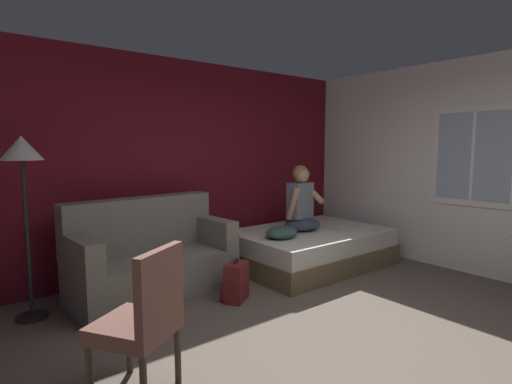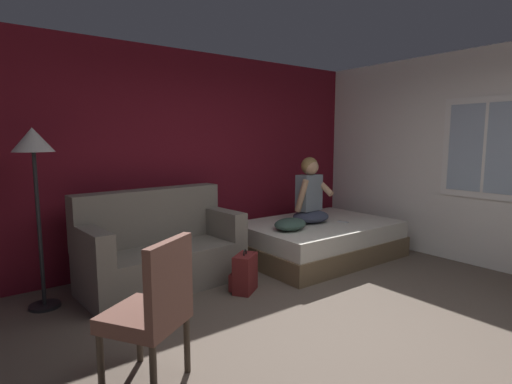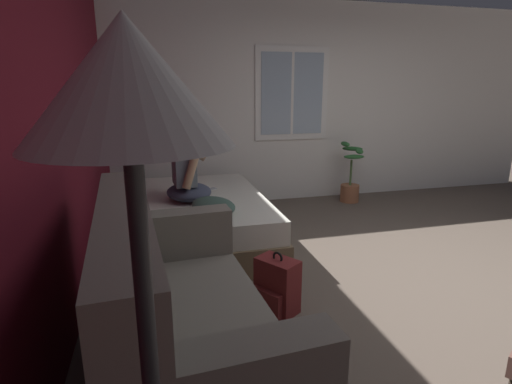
{
  "view_description": "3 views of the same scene",
  "coord_description": "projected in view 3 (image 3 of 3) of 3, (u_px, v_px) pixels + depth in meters",
  "views": [
    {
      "loc": [
        -2.36,
        -1.8,
        1.6
      ],
      "look_at": [
        0.53,
        1.85,
        1.07
      ],
      "focal_mm": 28.0,
      "sensor_mm": 36.0,
      "label": 1
    },
    {
      "loc": [
        -2.36,
        -1.8,
        1.6
      ],
      "look_at": [
        0.46,
        1.93,
        0.97
      ],
      "focal_mm": 28.0,
      "sensor_mm": 36.0,
      "label": 2
    },
    {
      "loc": [
        -2.5,
        2.28,
        1.58
      ],
      "look_at": [
        0.43,
        1.52,
        0.78
      ],
      "focal_mm": 28.0,
      "sensor_mm": 36.0,
      "label": 3
    }
  ],
  "objects": [
    {
      "name": "couch",
      "position": [
        178.0,
        324.0,
        2.06
      ],
      "size": [
        1.75,
        0.93,
        1.04
      ],
      "color": "slate",
      "rests_on": "ground"
    },
    {
      "name": "person_seated",
      "position": [
        186.0,
        165.0,
        3.92
      ],
      "size": [
        0.55,
        0.48,
        0.88
      ],
      "color": "#383D51",
      "rests_on": "bed"
    },
    {
      "name": "wall_side_with_window",
      "position": [
        316.0,
        103.0,
        5.65
      ],
      "size": [
        0.19,
        7.08,
        2.7
      ],
      "color": "silver",
      "rests_on": "ground"
    },
    {
      "name": "cell_phone",
      "position": [
        210.0,
        189.0,
        4.41
      ],
      "size": [
        0.11,
        0.16,
        0.01
      ],
      "primitive_type": "cube",
      "rotation": [
        0.0,
        0.0,
        3.48
      ],
      "color": "#B7B7BC",
      "rests_on": "bed"
    },
    {
      "name": "floor_lamp",
      "position": [
        134.0,
        175.0,
        0.71
      ],
      "size": [
        0.36,
        0.36,
        1.7
      ],
      "color": "black",
      "rests_on": "ground"
    },
    {
      "name": "ground_plane",
      "position": [
        447.0,
        284.0,
        3.29
      ],
      "size": [
        40.0,
        40.0,
        0.0
      ],
      "primitive_type": "plane",
      "color": "brown"
    },
    {
      "name": "wall_back_accent",
      "position": [
        35.0,
        129.0,
        2.24
      ],
      "size": [
        10.63,
        0.16,
        2.7
      ],
      "primitive_type": "cube",
      "color": "maroon",
      "rests_on": "ground"
    },
    {
      "name": "throw_pillow",
      "position": [
        213.0,
        206.0,
        3.56
      ],
      "size": [
        0.58,
        0.51,
        0.14
      ],
      "primitive_type": "ellipsoid",
      "rotation": [
        0.0,
        0.0,
        0.36
      ],
      "color": "#385147",
      "rests_on": "bed"
    },
    {
      "name": "potted_plant",
      "position": [
        350.0,
        181.0,
        5.61
      ],
      "size": [
        0.39,
        0.37,
        0.85
      ],
      "color": "#995B3D",
      "rests_on": "ground"
    },
    {
      "name": "bed",
      "position": [
        195.0,
        219.0,
        4.18
      ],
      "size": [
        2.07,
        1.45,
        0.48
      ],
      "color": "brown",
      "rests_on": "ground"
    },
    {
      "name": "backpack",
      "position": [
        276.0,
        287.0,
        2.86
      ],
      "size": [
        0.35,
        0.34,
        0.46
      ],
      "color": "maroon",
      "rests_on": "ground"
    }
  ]
}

